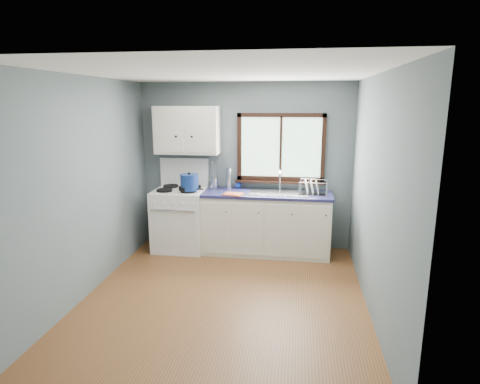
# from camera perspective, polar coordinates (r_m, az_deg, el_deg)

# --- Properties ---
(floor) EXTENTS (3.20, 3.60, 0.02)m
(floor) POSITION_cam_1_polar(r_m,az_deg,el_deg) (4.81, -2.20, -14.81)
(floor) COLOR brown
(floor) RESTS_ON ground
(ceiling) EXTENTS (3.20, 3.60, 0.02)m
(ceiling) POSITION_cam_1_polar(r_m,az_deg,el_deg) (4.27, -2.50, 16.73)
(ceiling) COLOR white
(ceiling) RESTS_ON wall_back
(wall_back) EXTENTS (3.20, 0.02, 2.50)m
(wall_back) POSITION_cam_1_polar(r_m,az_deg,el_deg) (6.13, 0.76, 3.69)
(wall_back) COLOR slate
(wall_back) RESTS_ON ground
(wall_front) EXTENTS (3.20, 0.02, 2.50)m
(wall_front) POSITION_cam_1_polar(r_m,az_deg,el_deg) (2.68, -9.51, -8.42)
(wall_front) COLOR slate
(wall_front) RESTS_ON ground
(wall_left) EXTENTS (0.02, 3.60, 2.50)m
(wall_left) POSITION_cam_1_polar(r_m,az_deg,el_deg) (4.92, -21.10, 0.60)
(wall_left) COLOR slate
(wall_left) RESTS_ON ground
(wall_right) EXTENTS (0.02, 3.60, 2.50)m
(wall_right) POSITION_cam_1_polar(r_m,az_deg,el_deg) (4.38, 18.86, -0.65)
(wall_right) COLOR slate
(wall_right) RESTS_ON ground
(gas_range) EXTENTS (0.76, 0.69, 1.36)m
(gas_range) POSITION_cam_1_polar(r_m,az_deg,el_deg) (6.17, -8.48, -3.59)
(gas_range) COLOR white
(gas_range) RESTS_ON floor
(base_cabinets) EXTENTS (1.85, 0.60, 0.88)m
(base_cabinets) POSITION_cam_1_polar(r_m,az_deg,el_deg) (5.97, 3.73, -4.85)
(base_cabinets) COLOR silver
(base_cabinets) RESTS_ON floor
(countertop) EXTENTS (1.89, 0.64, 0.04)m
(countertop) POSITION_cam_1_polar(r_m,az_deg,el_deg) (5.84, 3.79, -0.27)
(countertop) COLOR #1A1B44
(countertop) RESTS_ON base_cabinets
(sink) EXTENTS (0.84, 0.46, 0.44)m
(sink) POSITION_cam_1_polar(r_m,az_deg,el_deg) (5.84, 5.55, -0.72)
(sink) COLOR silver
(sink) RESTS_ON countertop
(window) EXTENTS (1.36, 0.10, 1.03)m
(window) POSITION_cam_1_polar(r_m,az_deg,el_deg) (6.01, 5.81, 5.63)
(window) COLOR #9EC6A8
(window) RESTS_ON wall_back
(upper_cabinets) EXTENTS (0.95, 0.35, 0.70)m
(upper_cabinets) POSITION_cam_1_polar(r_m,az_deg,el_deg) (6.05, -7.55, 8.72)
(upper_cabinets) COLOR silver
(upper_cabinets) RESTS_ON wall_back
(skillet) EXTENTS (0.40, 0.30, 0.05)m
(skillet) POSITION_cam_1_polar(r_m,az_deg,el_deg) (5.87, -7.47, 0.55)
(skillet) COLOR black
(skillet) RESTS_ON gas_range
(stockpot) EXTENTS (0.33, 0.33, 0.26)m
(stockpot) POSITION_cam_1_polar(r_m,az_deg,el_deg) (5.84, -7.22, 1.42)
(stockpot) COLOR navy
(stockpot) RESTS_ON gas_range
(utensil_crock) EXTENTS (0.15, 0.15, 0.42)m
(utensil_crock) POSITION_cam_1_polar(r_m,az_deg,el_deg) (6.12, -3.73, 1.34)
(utensil_crock) COLOR silver
(utensil_crock) RESTS_ON countertop
(thermos) EXTENTS (0.09, 0.09, 0.32)m
(thermos) POSITION_cam_1_polar(r_m,az_deg,el_deg) (6.04, -1.63, 1.93)
(thermos) COLOR silver
(thermos) RESTS_ON countertop
(soap_bottle) EXTENTS (0.09, 0.09, 0.23)m
(soap_bottle) POSITION_cam_1_polar(r_m,az_deg,el_deg) (6.10, -0.28, 1.63)
(soap_bottle) COLOR blue
(soap_bottle) RESTS_ON countertop
(dish_towel) EXTENTS (0.30, 0.25, 0.02)m
(dish_towel) POSITION_cam_1_polar(r_m,az_deg,el_deg) (5.68, -0.94, -0.32)
(dish_towel) COLOR #CD5834
(dish_towel) RESTS_ON countertop
(dish_rack) EXTENTS (0.42, 0.34, 0.21)m
(dish_rack) POSITION_cam_1_polar(r_m,az_deg,el_deg) (5.82, 10.28, 0.24)
(dish_rack) COLOR silver
(dish_rack) RESTS_ON countertop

